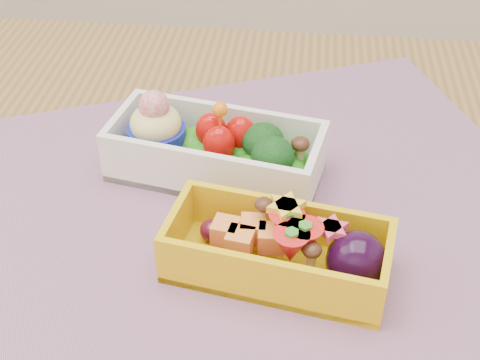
# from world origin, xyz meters

# --- Properties ---
(table) EXTENTS (1.20, 0.80, 0.75)m
(table) POSITION_xyz_m (0.00, 0.00, 0.65)
(table) COLOR brown
(table) RESTS_ON ground
(placemat) EXTENTS (0.70, 0.63, 0.00)m
(placemat) POSITION_xyz_m (-0.04, 0.03, 0.75)
(placemat) COLOR #A06E90
(placemat) RESTS_ON table
(bento_white) EXTENTS (0.21, 0.12, 0.08)m
(bento_white) POSITION_xyz_m (-0.06, 0.09, 0.78)
(bento_white) COLOR white
(bento_white) RESTS_ON placemat
(bento_yellow) EXTENTS (0.18, 0.10, 0.06)m
(bento_yellow) POSITION_xyz_m (0.01, -0.04, 0.78)
(bento_yellow) COLOR #EAB80B
(bento_yellow) RESTS_ON placemat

